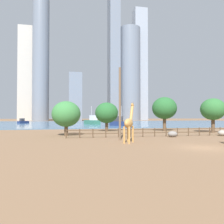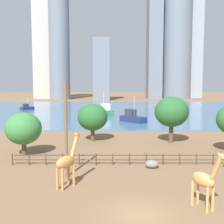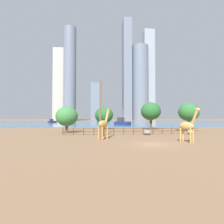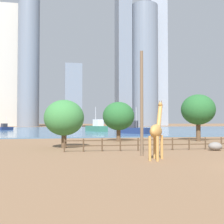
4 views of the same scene
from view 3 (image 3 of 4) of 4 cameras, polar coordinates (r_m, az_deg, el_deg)
ground_plane at (r=100.92m, az=-1.17°, el=-3.52°), size 400.00×400.00×0.00m
harbor_water at (r=97.92m, az=-1.05°, el=-3.52°), size 180.00×86.00×0.20m
giraffe_tall at (r=26.03m, az=-2.74°, el=-3.90°), size 2.18×2.93×4.84m
giraffe_companion at (r=24.58m, az=23.47°, el=-4.15°), size 1.92×2.78×4.63m
utility_pole at (r=28.66m, az=-3.85°, el=1.11°), size 0.28×0.28×9.34m
boulder_near_fence at (r=32.97m, az=11.48°, el=-6.58°), size 1.46×1.16×0.87m
boulder_by_pole at (r=36.44m, az=24.38°, el=-5.97°), size 1.31×1.20×0.90m
enclosure_fence at (r=33.36m, az=6.20°, el=-6.00°), size 26.12×0.14×1.30m
tree_left_large at (r=46.66m, az=12.54°, el=0.22°), size 5.16×5.16×7.14m
tree_center_broad at (r=45.96m, az=-2.62°, el=-1.03°), size 4.75×4.75×5.94m
tree_right_tall at (r=43.40m, az=23.75°, el=-0.07°), size 4.55×4.55×6.47m
tree_left_small at (r=37.44m, az=-14.54°, el=-1.39°), size 4.53×4.53×5.48m
boat_ferry at (r=100.02m, az=-18.98°, el=-2.93°), size 4.24×4.78×4.25m
boat_sailboat at (r=67.30m, az=3.30°, el=-3.43°), size 6.19×6.62×6.01m
boat_tug at (r=81.04m, az=-3.02°, el=-3.04°), size 5.56×7.93×6.74m
skyline_tower_needle at (r=182.45m, az=-16.74°, el=8.43°), size 10.30×14.43×70.07m
skyline_block_central at (r=170.93m, az=-13.63°, el=11.98°), size 11.68×11.68×86.93m
skyline_tower_glass at (r=159.28m, az=-5.30°, el=3.22°), size 8.98×13.08×33.60m
skyline_block_left at (r=181.60m, az=4.87°, el=13.47°), size 8.21×13.73×101.34m
skyline_block_right at (r=196.60m, az=11.85°, el=11.68°), size 11.14×10.49×97.05m
skyline_tower_short at (r=180.80m, az=9.14°, el=9.29°), size 17.03×17.03×75.13m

